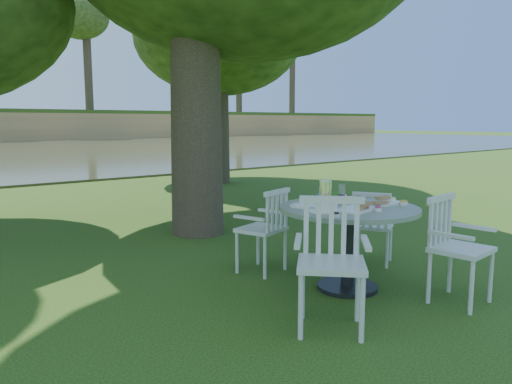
# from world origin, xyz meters

# --- Properties ---
(ground) EXTENTS (140.00, 140.00, 0.00)m
(ground) POSITION_xyz_m (0.00, 0.00, 0.00)
(ground) COLOR #1A380B
(ground) RESTS_ON ground
(table) EXTENTS (1.27, 1.27, 0.78)m
(table) POSITION_xyz_m (0.38, -0.68, 0.61)
(table) COLOR black
(table) RESTS_ON ground
(chair_ne) EXTENTS (0.53, 0.54, 0.80)m
(chair_ne) POSITION_xyz_m (1.19, -0.32, 0.47)
(chair_ne) COLOR silver
(chair_ne) RESTS_ON ground
(chair_nw) EXTENTS (0.54, 0.52, 0.87)m
(chair_nw) POSITION_xyz_m (0.13, 0.16, 0.51)
(chair_nw) COLOR silver
(chair_nw) RESTS_ON ground
(chair_sw) EXTENTS (0.67, 0.67, 0.98)m
(chair_sw) POSITION_xyz_m (-0.36, -1.14, 0.57)
(chair_sw) COLOR silver
(chair_sw) RESTS_ON ground
(chair_se) EXTENTS (0.50, 0.47, 0.91)m
(chair_se) POSITION_xyz_m (0.84, -1.44, 0.54)
(chair_se) COLOR silver
(chair_se) RESTS_ON ground
(tableware) EXTENTS (1.09, 0.75, 0.23)m
(tableware) POSITION_xyz_m (0.31, -0.60, 0.82)
(tableware) COLOR white
(tableware) RESTS_ON table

